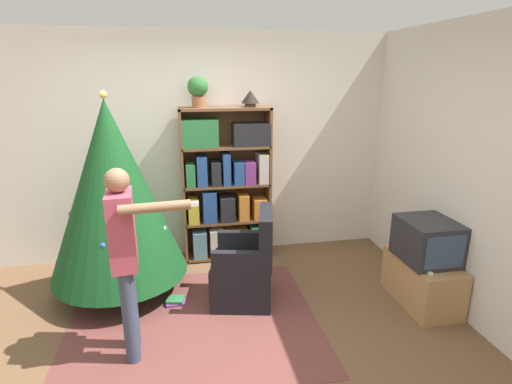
% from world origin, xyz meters
% --- Properties ---
extents(ground_plane, '(14.00, 14.00, 0.00)m').
position_xyz_m(ground_plane, '(0.00, 0.00, 0.00)').
color(ground_plane, brown).
extents(wall_back, '(8.00, 0.10, 2.60)m').
position_xyz_m(wall_back, '(0.00, 1.94, 1.30)').
color(wall_back, silver).
rests_on(wall_back, ground_plane).
extents(wall_right, '(0.10, 8.00, 2.60)m').
position_xyz_m(wall_right, '(2.34, 0.00, 1.30)').
color(wall_right, silver).
rests_on(wall_right, ground_plane).
extents(area_rug, '(2.18, 1.83, 0.01)m').
position_xyz_m(area_rug, '(-0.11, 0.40, 0.00)').
color(area_rug, brown).
rests_on(area_rug, ground_plane).
extents(bookshelf, '(1.02, 0.32, 1.78)m').
position_xyz_m(bookshelf, '(0.36, 1.70, 0.87)').
color(bookshelf, brown).
rests_on(bookshelf, ground_plane).
extents(tv_stand, '(0.42, 0.78, 0.45)m').
position_xyz_m(tv_stand, '(2.06, 0.33, 0.23)').
color(tv_stand, tan).
rests_on(tv_stand, ground_plane).
extents(television, '(0.46, 0.53, 0.39)m').
position_xyz_m(television, '(2.06, 0.33, 0.65)').
color(television, '#28282D').
rests_on(television, tv_stand).
extents(game_remote, '(0.04, 0.12, 0.02)m').
position_xyz_m(game_remote, '(1.93, 0.09, 0.47)').
color(game_remote, white).
rests_on(game_remote, tv_stand).
extents(christmas_tree, '(1.30, 1.30, 1.99)m').
position_xyz_m(christmas_tree, '(-0.79, 1.08, 1.07)').
color(christmas_tree, '#4C3323').
rests_on(christmas_tree, ground_plane).
extents(armchair, '(0.68, 0.67, 0.92)m').
position_xyz_m(armchair, '(0.42, 0.69, 0.32)').
color(armchair, black).
rests_on(armchair, ground_plane).
extents(standing_person, '(0.66, 0.47, 1.51)m').
position_xyz_m(standing_person, '(-0.58, 0.09, 0.89)').
color(standing_person, '#38425B').
rests_on(standing_person, ground_plane).
extents(potted_plant, '(0.22, 0.22, 0.33)m').
position_xyz_m(potted_plant, '(0.07, 1.71, 1.97)').
color(potted_plant, '#935B38').
rests_on(potted_plant, bookshelf).
extents(table_lamp, '(0.20, 0.20, 0.18)m').
position_xyz_m(table_lamp, '(0.64, 1.71, 1.88)').
color(table_lamp, '#473828').
rests_on(table_lamp, bookshelf).
extents(book_pile_near_tree, '(0.19, 0.17, 0.05)m').
position_xyz_m(book_pile_near_tree, '(-0.27, 0.75, 0.03)').
color(book_pile_near_tree, '#843889').
rests_on(book_pile_near_tree, ground_plane).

